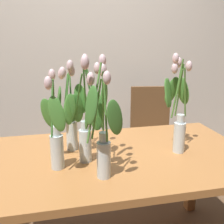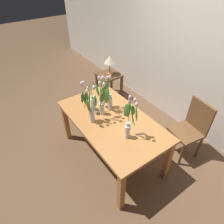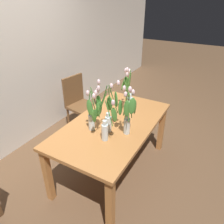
{
  "view_description": "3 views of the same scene",
  "coord_description": "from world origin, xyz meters",
  "px_view_note": "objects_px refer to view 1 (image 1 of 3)",
  "views": [
    {
      "loc": [
        -0.33,
        -1.38,
        1.39
      ],
      "look_at": [
        -0.03,
        -0.04,
        1.01
      ],
      "focal_mm": 42.74,
      "sensor_mm": 36.0,
      "label": 1
    },
    {
      "loc": [
        1.64,
        -1.16,
        2.48
      ],
      "look_at": [
        0.02,
        -0.01,
        0.88
      ],
      "focal_mm": 31.51,
      "sensor_mm": 36.0,
      "label": 2
    },
    {
      "loc": [
        -1.86,
        -1.04,
        2.07
      ],
      "look_at": [
        -0.01,
        0.01,
        0.88
      ],
      "focal_mm": 34.28,
      "sensor_mm": 36.0,
      "label": 3
    }
  ],
  "objects_px": {
    "tulip_vase_0": "(87,120)",
    "tulip_vase_4": "(177,111)",
    "tulip_vase_1": "(70,120)",
    "dining_chair": "(152,128)",
    "tulip_vase_3": "(55,137)",
    "tulip_vase_2": "(101,132)",
    "dining_table": "(115,169)"
  },
  "relations": [
    {
      "from": "tulip_vase_0",
      "to": "tulip_vase_4",
      "type": "xyz_separation_m",
      "value": [
        0.53,
        0.01,
        0.01
      ]
    },
    {
      "from": "tulip_vase_1",
      "to": "tulip_vase_4",
      "type": "bearing_deg",
      "value": -10.46
    },
    {
      "from": "tulip_vase_1",
      "to": "dining_chair",
      "type": "xyz_separation_m",
      "value": [
        0.85,
        0.89,
        -0.41
      ]
    },
    {
      "from": "tulip_vase_3",
      "to": "tulip_vase_4",
      "type": "xyz_separation_m",
      "value": [
        0.7,
        0.08,
        0.07
      ]
    },
    {
      "from": "tulip_vase_2",
      "to": "tulip_vase_3",
      "type": "height_order",
      "value": "tulip_vase_2"
    },
    {
      "from": "tulip_vase_0",
      "to": "tulip_vase_4",
      "type": "height_order",
      "value": "tulip_vase_0"
    },
    {
      "from": "tulip_vase_0",
      "to": "tulip_vase_1",
      "type": "bearing_deg",
      "value": 122.48
    },
    {
      "from": "tulip_vase_2",
      "to": "tulip_vase_4",
      "type": "distance_m",
      "value": 0.55
    },
    {
      "from": "tulip_vase_0",
      "to": "tulip_vase_3",
      "type": "height_order",
      "value": "tulip_vase_0"
    },
    {
      "from": "dining_chair",
      "to": "tulip_vase_0",
      "type": "bearing_deg",
      "value": -127.23
    },
    {
      "from": "dining_table",
      "to": "tulip_vase_0",
      "type": "distance_m",
      "value": 0.36
    },
    {
      "from": "tulip_vase_4",
      "to": "dining_chair",
      "type": "relative_size",
      "value": 0.62
    },
    {
      "from": "dining_table",
      "to": "tulip_vase_3",
      "type": "distance_m",
      "value": 0.43
    },
    {
      "from": "tulip_vase_0",
      "to": "tulip_vase_3",
      "type": "bearing_deg",
      "value": -157.99
    },
    {
      "from": "tulip_vase_0",
      "to": "dining_chair",
      "type": "relative_size",
      "value": 0.62
    },
    {
      "from": "tulip_vase_4",
      "to": "dining_chair",
      "type": "bearing_deg",
      "value": 76.48
    },
    {
      "from": "dining_chair",
      "to": "tulip_vase_1",
      "type": "bearing_deg",
      "value": -133.77
    },
    {
      "from": "dining_table",
      "to": "tulip_vase_0",
      "type": "bearing_deg",
      "value": -172.27
    },
    {
      "from": "tulip_vase_1",
      "to": "tulip_vase_3",
      "type": "distance_m",
      "value": 0.21
    },
    {
      "from": "tulip_vase_0",
      "to": "tulip_vase_2",
      "type": "bearing_deg",
      "value": -80.49
    },
    {
      "from": "tulip_vase_4",
      "to": "tulip_vase_1",
      "type": "bearing_deg",
      "value": 169.54
    },
    {
      "from": "tulip_vase_4",
      "to": "dining_table",
      "type": "bearing_deg",
      "value": 178.62
    },
    {
      "from": "tulip_vase_4",
      "to": "dining_chair",
      "type": "xyz_separation_m",
      "value": [
        0.24,
        1.0,
        -0.46
      ]
    },
    {
      "from": "dining_table",
      "to": "tulip_vase_0",
      "type": "height_order",
      "value": "tulip_vase_0"
    },
    {
      "from": "tulip_vase_2",
      "to": "dining_chair",
      "type": "distance_m",
      "value": 1.51
    },
    {
      "from": "tulip_vase_1",
      "to": "tulip_vase_0",
      "type": "bearing_deg",
      "value": -57.52
    },
    {
      "from": "tulip_vase_2",
      "to": "tulip_vase_3",
      "type": "bearing_deg",
      "value": 143.06
    },
    {
      "from": "tulip_vase_0",
      "to": "tulip_vase_2",
      "type": "distance_m",
      "value": 0.23
    },
    {
      "from": "dining_table",
      "to": "tulip_vase_3",
      "type": "xyz_separation_m",
      "value": [
        -0.33,
        -0.09,
        0.26
      ]
    },
    {
      "from": "tulip_vase_1",
      "to": "tulip_vase_2",
      "type": "distance_m",
      "value": 0.37
    },
    {
      "from": "tulip_vase_0",
      "to": "tulip_vase_4",
      "type": "distance_m",
      "value": 0.53
    },
    {
      "from": "tulip_vase_0",
      "to": "dining_chair",
      "type": "distance_m",
      "value": 1.35
    }
  ]
}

